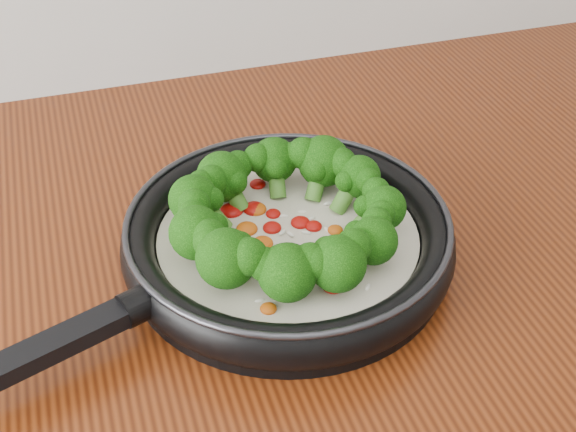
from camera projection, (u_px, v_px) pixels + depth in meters
name	position (u px, v px, depth m)	size (l,w,h in m)	color
skillet	(284.00, 234.00, 0.66)	(0.47, 0.37, 0.08)	black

